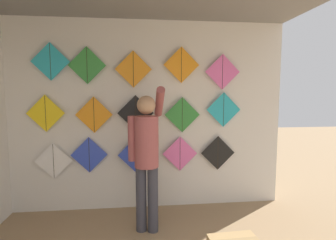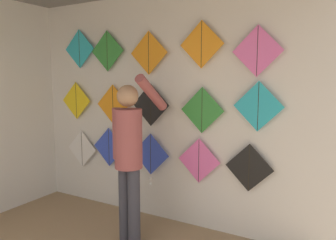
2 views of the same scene
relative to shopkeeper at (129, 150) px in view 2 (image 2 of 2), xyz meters
The scene contains 17 objects.
back_panel 0.83m from the shopkeeper, 99.55° to the left, with size 4.45×0.06×2.80m, color silver.
shopkeeper is the anchor object (origin of this frame).
kite_0 1.49m from the shopkeeper, 153.95° to the left, with size 0.53×0.01×0.53m.
kite_1 1.06m from the shopkeeper, 141.75° to the left, with size 0.53×0.01×0.53m.
kite_2 0.70m from the shopkeeper, 102.67° to the left, with size 0.53×0.04×0.67m.
kite_3 0.85m from the shopkeeper, 51.09° to the left, with size 0.53×0.01×0.53m.
kite_4 1.30m from the shopkeeper, 30.17° to the left, with size 0.53×0.01×0.53m.
kite_5 1.60m from the shopkeeper, 155.23° to the left, with size 0.53×0.01×0.53m.
kite_6 1.06m from the shopkeeper, 138.65° to the left, with size 0.53×0.01×0.53m.
kite_7 0.78m from the shopkeeper, 102.11° to the left, with size 0.53×0.01×0.53m.
kite_8 0.93m from the shopkeeper, 49.44° to the left, with size 0.53×0.01×0.53m.
kite_9 1.43m from the shopkeeper, 28.57° to the left, with size 0.53×0.01×0.53m.
kite_10 1.85m from the shopkeeper, 153.64° to the left, with size 0.53×0.01×0.53m.
kite_11 1.51m from the shopkeeper, 141.42° to the left, with size 0.53×0.01×0.53m.
kite_12 1.25m from the shopkeeper, 104.15° to the left, with size 0.53×0.01×0.53m.
kite_13 1.40m from the shopkeeper, 50.33° to the left, with size 0.53×0.01×0.53m.
kite_14 1.68m from the shopkeeper, 29.17° to the left, with size 0.53×0.01×0.53m.
Camera 2 is at (2.16, 0.01, 1.80)m, focal length 35.00 mm.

